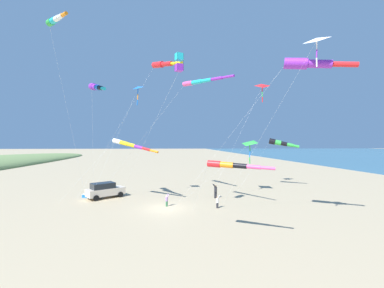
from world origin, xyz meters
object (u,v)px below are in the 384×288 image
person_adult_flyer (215,190)px  person_child_green_jacket (167,200)px  kite_windsock_orange_high_right (230,165)px  kite_windsock_red_high_left (163,64)px  parked_car (105,190)px  kite_delta_long_streamer_right (138,88)px  person_child_grey_jacket (217,201)px  kite_delta_magenta_far_left (262,86)px  kite_box_purple_drifting (179,63)px  kite_windsock_striped_overhead (55,20)px  kite_windsock_long_streamer_left (308,64)px  kite_windsock_green_low_center (280,143)px  kite_windsock_small_distant (129,144)px  kite_windsock_teal_far_right (96,87)px  kite_delta_white_trailing (316,41)px  cooler_box (85,196)px  kite_delta_rainbow_low_near (249,143)px  kite_windsock_blue_topmost (199,82)px

person_adult_flyer → person_child_green_jacket: person_adult_flyer is taller
person_adult_flyer → kite_windsock_orange_high_right: 13.06m
person_child_green_jacket → kite_windsock_red_high_left: (0.64, -4.72, 15.76)m
parked_car → kite_delta_long_streamer_right: (-4.10, 1.18, 12.16)m
person_child_grey_jacket → kite_delta_long_streamer_right: kite_delta_long_streamer_right is taller
person_adult_flyer → kite_delta_magenta_far_left: (-7.78, -5.00, 13.98)m
kite_box_purple_drifting → kite_delta_long_streamer_right: 9.06m
kite_windsock_striped_overhead → kite_delta_long_streamer_right: bearing=-133.0°
person_adult_flyer → kite_windsock_long_streamer_left: size_ratio=0.13×
parked_car → kite_windsock_green_low_center: 25.59m
kite_windsock_striped_overhead → person_adult_flyer: bearing=-157.0°
kite_windsock_small_distant → parked_car: bearing=-29.7°
kite_windsock_teal_far_right → kite_windsock_red_high_left: kite_windsock_red_high_left is taller
person_adult_flyer → kite_windsock_orange_high_right: kite_windsock_orange_high_right is taller
person_child_green_jacket → kite_delta_white_trailing: (-10.80, 8.79, 13.18)m
cooler_box → kite_delta_magenta_far_left: 28.03m
kite_windsock_teal_far_right → person_child_grey_jacket: bearing=169.1°
person_adult_flyer → kite_windsock_green_low_center: (-11.03, -6.45, 5.74)m
kite_delta_magenta_far_left → kite_delta_long_streamer_right: kite_delta_magenta_far_left is taller
kite_delta_rainbow_low_near → kite_windsock_small_distant: (15.16, 3.05, -0.13)m
kite_box_purple_drifting → kite_windsock_small_distant: bearing=-52.0°
person_child_green_jacket → kite_delta_magenta_far_left: 21.33m
person_adult_flyer → kite_windsock_orange_high_right: (1.20, 12.33, 4.15)m
kite_windsock_blue_topmost → kite_delta_long_streamer_right: (6.66, -5.96, 0.66)m
kite_windsock_red_high_left → kite_box_purple_drifting: bearing=101.2°
parked_car → cooler_box: 2.61m
kite_delta_rainbow_low_near → kite_delta_magenta_far_left: size_ratio=0.65×
person_adult_flyer → kite_windsock_small_distant: bearing=3.3°
person_child_green_jacket → kite_windsock_small_distant: (4.40, -2.72, 5.79)m
person_child_green_jacket → kite_windsock_green_low_center: (-16.79, -9.75, 6.00)m
kite_delta_long_streamer_right → kite_windsock_long_streamer_left: bearing=142.8°
kite_delta_magenta_far_left → kite_windsock_orange_high_right: kite_delta_magenta_far_left is taller
kite_windsock_orange_high_right → kite_delta_white_trailing: bearing=-177.9°
kite_delta_white_trailing → kite_windsock_striped_overhead: size_ratio=0.79×
person_child_grey_jacket → kite_windsock_orange_high_right: 9.09m
kite_windsock_blue_topmost → kite_windsock_small_distant: bearing=-35.1°
person_adult_flyer → kite_windsock_green_low_center: bearing=-149.7°
parked_car → kite_delta_white_trailing: (-18.41, 13.33, 12.92)m
kite_delta_rainbow_low_near → kite_windsock_red_high_left: kite_windsock_red_high_left is taller
cooler_box → kite_box_purple_drifting: (-11.23, 9.31, 13.37)m
kite_delta_magenta_far_left → kite_windsock_long_streamer_left: kite_delta_magenta_far_left is taller
person_child_green_jacket → kite_windsock_green_low_center: 20.32m
parked_car → kite_windsock_striped_overhead: kite_windsock_striped_overhead is taller
kite_windsock_teal_far_right → kite_windsock_orange_high_right: 17.72m
kite_windsock_striped_overhead → kite_windsock_red_high_left: (-9.04, -7.98, -0.95)m
person_child_green_jacket → kite_delta_white_trailing: kite_delta_white_trailing is taller
person_child_grey_jacket → kite_windsock_red_high_left: 17.76m
kite_box_purple_drifting → kite_windsock_blue_topmost: 2.91m
parked_car → kite_windsock_long_streamer_left: size_ratio=0.34×
kite_box_purple_drifting → kite_windsock_long_streamer_left: bearing=161.8°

